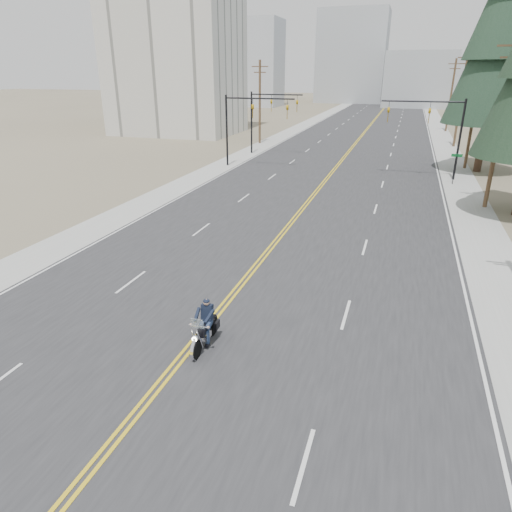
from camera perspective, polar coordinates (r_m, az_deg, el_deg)
name	(u,v)px	position (r m, az deg, el deg)	size (l,w,h in m)	color
ground_plane	(191,346)	(16.90, -8.08, -11.09)	(400.00, 400.00, 0.00)	#776D56
road	(368,129)	(83.35, 13.77, 15.22)	(20.00, 200.00, 0.01)	#303033
sidewalk_left	(302,126)	(85.03, 5.76, 15.84)	(3.00, 200.00, 0.01)	#A5A5A0
sidewalk_right	(439,131)	(83.25, 21.90, 14.29)	(3.00, 200.00, 0.01)	#A5A5A0
traffic_mast_left	(245,117)	(47.39, -1.33, 16.99)	(7.10, 0.26, 7.00)	black
traffic_mast_right	(437,123)	(44.86, 21.74, 15.21)	(7.10, 0.26, 7.00)	black
traffic_mast_far	(265,111)	(55.09, 1.18, 17.65)	(6.10, 0.26, 7.00)	black
street_sign	(456,164)	(43.44, 23.68, 10.53)	(0.90, 0.06, 2.62)	black
utility_pole_b	(501,122)	(36.23, 28.30, 14.55)	(2.20, 0.30, 11.50)	brown
utility_pole_c	(475,109)	(51.06, 25.65, 16.21)	(2.20, 0.30, 11.00)	brown
utility_pole_d	(461,98)	(65.94, 24.26, 17.54)	(2.20, 0.30, 11.50)	brown
utility_pole_e	(451,94)	(82.88, 23.21, 18.09)	(2.20, 0.30, 11.00)	brown
utility_pole_left	(260,101)	(63.61, 0.48, 18.80)	(2.20, 0.30, 10.50)	brown
apartment_block	(174,28)	(76.11, -10.21, 26.22)	(18.00, 14.00, 30.00)	silver
haze_bldg_a	(255,64)	(134.18, -0.16, 22.93)	(14.00, 12.00, 22.00)	#B7BCC6
haze_bldg_b	(419,80)	(137.61, 19.73, 20.05)	(18.00, 14.00, 14.00)	#ADB2B7
haze_bldg_d	(352,57)	(153.75, 11.92, 23.15)	(20.00, 15.00, 26.00)	#ADB2B7
haze_bldg_e	(477,82)	(163.67, 25.86, 18.99)	(14.00, 14.00, 12.00)	#B7BCC6
haze_bldg_f	(224,75)	(153.38, -4.03, 21.66)	(12.00, 12.00, 16.00)	#ADB2B7
motorcyclist	(204,325)	(16.40, -6.49, -8.54)	(0.95, 2.22, 1.74)	black
conifer_tall	(504,24)	(49.92, 28.56, 24.16)	(8.17, 8.17, 22.69)	#382619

